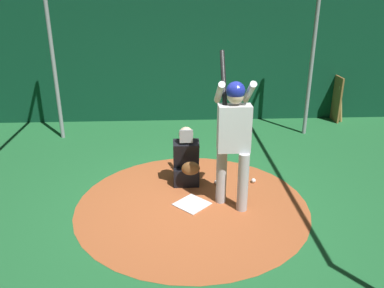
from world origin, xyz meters
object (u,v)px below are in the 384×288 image
Objects in this scene: batter at (234,133)px; catcher at (186,162)px; home_plate at (192,204)px; bat_rack at (336,100)px; baseball_1 at (217,182)px; baseball_0 at (253,181)px.

batter is 2.23× the size of catcher.
bat_rack is (-3.78, 3.59, 0.48)m from home_plate.
batter reaches higher than catcher.
catcher reaches higher than baseball_1.
bat_rack reaches higher than baseball_0.
baseball_0 is (-0.63, 1.02, 0.03)m from home_plate.
bat_rack is at bearing 136.48° from home_plate.
baseball_0 is at bearing 88.25° from catcher.
batter is 1.25m from baseball_1.
catcher is (-0.66, -0.05, 0.37)m from home_plate.
bat_rack is at bearing 141.53° from batter.
bat_rack is 4.08m from baseball_0.
baseball_1 is (0.06, 0.48, -0.34)m from catcher.
home_plate is 0.76m from catcher.
baseball_0 is at bearing 145.05° from batter.
batter is at bearing -38.47° from bat_rack.
bat_rack is at bearing 130.52° from catcher.
home_plate is 0.40× the size of bat_rack.
home_plate is 5.23m from bat_rack.
bat_rack reaches higher than catcher.
baseball_1 is (-0.64, -0.13, -1.07)m from batter.
catcher is at bearing -138.82° from batter.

